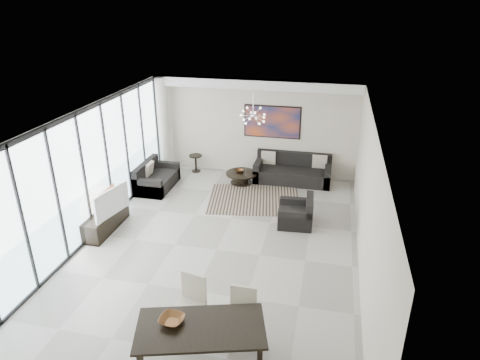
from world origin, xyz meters
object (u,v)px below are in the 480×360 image
(coffee_table, at_px, (241,177))
(sofa_main, at_px, (293,172))
(tv_console, at_px, (106,220))
(television, at_px, (108,201))
(dining_table, at_px, (201,332))

(coffee_table, height_order, sofa_main, sofa_main)
(coffee_table, distance_m, tv_console, 4.16)
(television, height_order, dining_table, television)
(television, bearing_deg, coffee_table, -22.87)
(sofa_main, distance_m, television, 5.44)
(television, bearing_deg, sofa_main, -32.56)
(coffee_table, relative_size, dining_table, 0.45)
(sofa_main, height_order, television, television)
(sofa_main, relative_size, television, 2.00)
(sofa_main, bearing_deg, coffee_table, -162.02)
(television, bearing_deg, tv_console, 78.92)
(coffee_table, relative_size, tv_console, 0.61)
(tv_console, relative_size, dining_table, 0.74)
(sofa_main, xyz_separation_m, television, (-3.81, -3.84, 0.52))
(television, bearing_deg, dining_table, -123.59)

